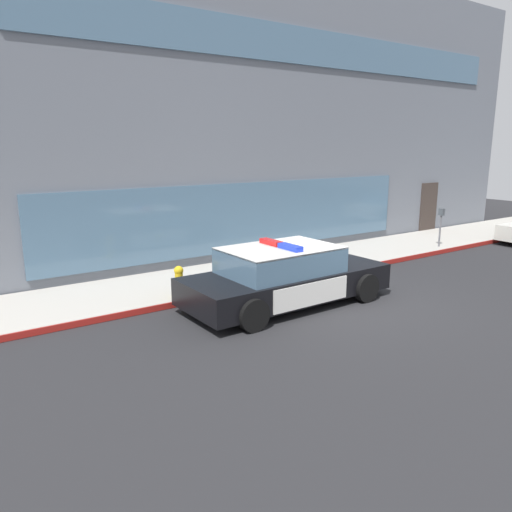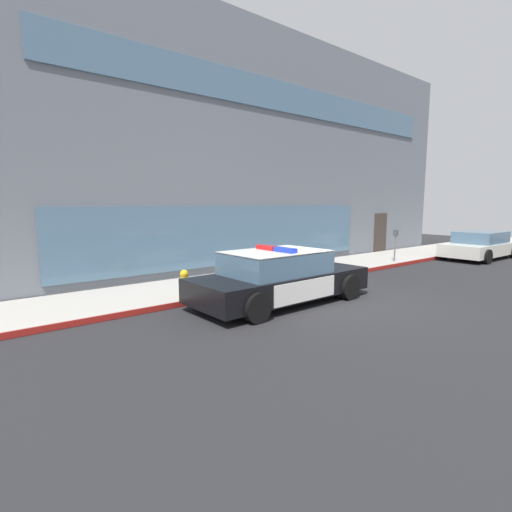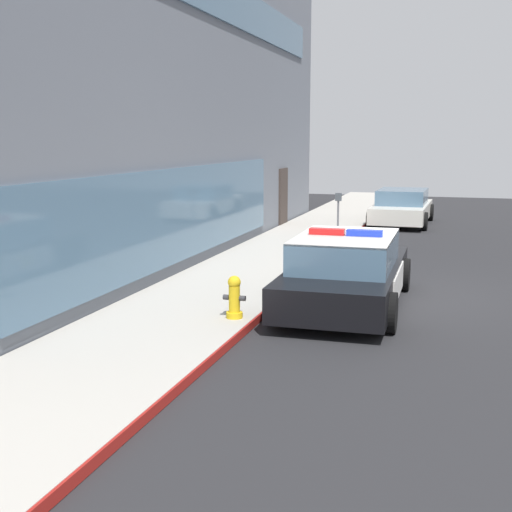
% 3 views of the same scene
% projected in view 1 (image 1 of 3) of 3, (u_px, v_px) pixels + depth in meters
% --- Properties ---
extents(ground, '(48.00, 48.00, 0.00)m').
position_uv_depth(ground, '(356.00, 302.00, 11.62)').
color(ground, '#262628').
extents(sidewalk, '(48.00, 2.78, 0.15)m').
position_uv_depth(sidewalk, '(269.00, 269.00, 14.40)').
color(sidewalk, '#B2ADA3').
rests_on(sidewalk, ground).
extents(curb_red_paint, '(28.80, 0.04, 0.14)m').
position_uv_depth(curb_red_paint, '(300.00, 280.00, 13.28)').
color(curb_red_paint, maroon).
rests_on(curb_red_paint, ground).
extents(storefront_building, '(21.56, 12.02, 9.23)m').
position_uv_depth(storefront_building, '(219.00, 121.00, 20.85)').
color(storefront_building, slate).
rests_on(storefront_building, ground).
extents(police_cruiser, '(4.97, 2.21, 1.49)m').
position_uv_depth(police_cruiser, '(285.00, 276.00, 11.33)').
color(police_cruiser, black).
rests_on(police_cruiser, ground).
extents(fire_hydrant, '(0.34, 0.39, 0.73)m').
position_uv_depth(fire_hydrant, '(179.00, 281.00, 11.56)').
color(fire_hydrant, gold).
rests_on(fire_hydrant, sidewalk).
extents(parking_meter, '(0.12, 0.18, 1.34)m').
position_uv_depth(parking_meter, '(441.00, 220.00, 17.02)').
color(parking_meter, slate).
rests_on(parking_meter, sidewalk).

